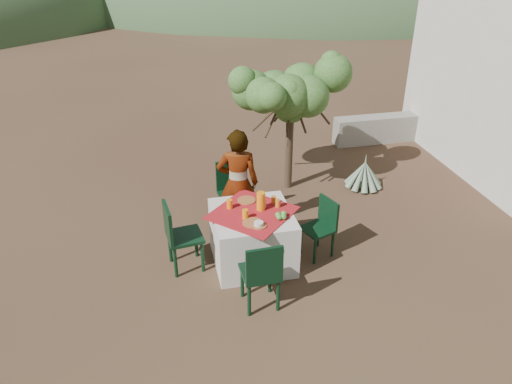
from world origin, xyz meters
TOP-DOWN VIEW (x-y plane):
  - ground at (0.00, 0.00)m, footprint 160.00×160.00m
  - table at (-0.18, -0.08)m, footprint 1.30×1.30m
  - chair_far at (-0.25, 0.99)m, footprint 0.48×0.48m
  - chair_near at (-0.27, -1.01)m, footprint 0.45×0.45m
  - chair_left at (-1.14, -0.02)m, footprint 0.49×0.49m
  - chair_right at (0.78, -0.10)m, footprint 0.49×0.49m
  - person at (-0.23, 0.66)m, footprint 0.66×0.50m
  - shrub_tree at (0.93, 1.94)m, footprint 1.69×1.66m
  - agave at (2.14, 1.58)m, footprint 0.65×0.63m
  - stone_wall at (3.60, 3.40)m, footprint 2.60×0.35m
  - plate_far at (-0.19, 0.24)m, footprint 0.25×0.25m
  - plate_near at (-0.23, -0.33)m, footprint 0.25×0.25m
  - glass_far at (-0.44, 0.10)m, footprint 0.08×0.08m
  - glass_near at (-0.30, -0.20)m, footprint 0.08×0.08m
  - juice_pitcher at (-0.05, -0.03)m, footprint 0.11×0.11m
  - bowl_plate at (-0.17, -0.41)m, footprint 0.20×0.20m
  - white_bowl at (-0.17, -0.41)m, footprint 0.12×0.12m
  - jar_left at (0.18, -0.01)m, footprint 0.07×0.07m
  - jar_right at (0.15, 0.10)m, footprint 0.06×0.06m
  - napkin_holder at (-0.01, 0.02)m, footprint 0.08×0.06m
  - fruit_cluster at (0.15, -0.29)m, footprint 0.15×0.14m

SIDE VIEW (x-z plane):
  - ground at x=0.00m, z-range 0.00..0.00m
  - agave at x=2.14m, z-range -0.11..0.58m
  - stone_wall at x=3.60m, z-range 0.00..0.55m
  - table at x=-0.18m, z-range 0.00..0.76m
  - chair_right at x=0.78m, z-range 0.05..0.87m
  - chair_near at x=-0.27m, z-range 0.05..0.98m
  - chair_left at x=-1.14m, z-range 0.05..1.01m
  - chair_far at x=-0.25m, z-range 0.05..1.02m
  - bowl_plate at x=-0.17m, z-range 0.76..0.77m
  - plate_far at x=-0.19m, z-range 0.76..0.78m
  - plate_near at x=-0.23m, z-range 0.76..0.78m
  - white_bowl at x=-0.17m, z-range 0.77..0.82m
  - fruit_cluster at x=0.15m, z-range 0.76..0.84m
  - napkin_holder at x=-0.01m, z-range 0.76..0.85m
  - person at x=-0.23m, z-range 0.00..1.62m
  - jar_right at x=0.15m, z-range 0.76..0.86m
  - jar_left at x=0.18m, z-range 0.76..0.87m
  - glass_far at x=-0.44m, z-range 0.76..0.88m
  - glass_near at x=-0.30m, z-range 0.76..0.89m
  - juice_pitcher at x=-0.05m, z-range 0.76..1.01m
  - shrub_tree at x=0.93m, z-range 0.58..2.56m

